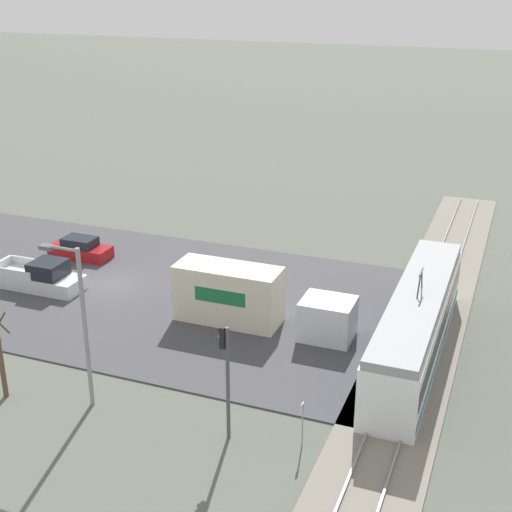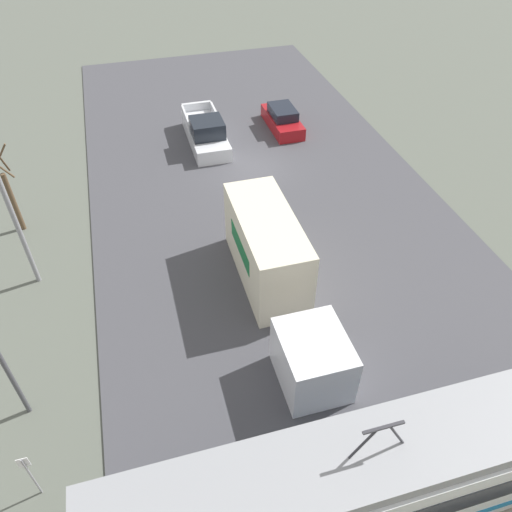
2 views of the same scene
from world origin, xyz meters
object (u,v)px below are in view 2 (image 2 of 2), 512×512
(street_lamp_near_crossing, at_px, (7,196))
(pickup_truck, at_px, (206,133))
(light_rail_tram, at_px, (366,482))
(no_parking_sign, at_px, (30,473))
(street_tree, at_px, (11,194))
(sedan_car_0, at_px, (282,119))
(box_truck, at_px, (276,271))

(street_lamp_near_crossing, bearing_deg, pickup_truck, -134.61)
(light_rail_tram, distance_m, no_parking_sign, 9.71)
(light_rail_tram, height_order, no_parking_sign, light_rail_tram)
(street_tree, relative_size, street_lamp_near_crossing, 0.60)
(light_rail_tram, height_order, street_lamp_near_crossing, street_lamp_near_crossing)
(sedan_car_0, bearing_deg, box_truck, -109.15)
(pickup_truck, height_order, street_tree, street_tree)
(box_truck, xyz_separation_m, no_parking_sign, (9.42, 5.94, -0.29))
(box_truck, relative_size, street_tree, 2.20)
(sedan_car_0, bearing_deg, no_parking_sign, -125.18)
(light_rail_tram, height_order, sedan_car_0, light_rail_tram)
(no_parking_sign, bearing_deg, street_tree, -84.43)
(street_lamp_near_crossing, xyz_separation_m, no_parking_sign, (-0.47, 10.08, -3.16))
(box_truck, distance_m, sedan_car_0, 15.51)
(box_truck, xyz_separation_m, street_tree, (10.79, -8.05, 0.51))
(pickup_truck, bearing_deg, light_rail_tram, 89.87)
(pickup_truck, bearing_deg, street_tree, 29.26)
(box_truck, relative_size, sedan_car_0, 2.35)
(sedan_car_0, distance_m, no_parking_sign, 25.17)
(no_parking_sign, bearing_deg, box_truck, -147.76)
(box_truck, distance_m, no_parking_sign, 11.14)
(sedan_car_0, distance_m, street_lamp_near_crossing, 18.67)
(no_parking_sign, bearing_deg, street_lamp_near_crossing, -87.31)
(box_truck, bearing_deg, street_tree, -36.72)
(pickup_truck, relative_size, sedan_car_0, 1.34)
(street_tree, relative_size, no_parking_sign, 2.18)
(light_rail_tram, xyz_separation_m, sedan_car_0, (-5.30, -23.66, -1.12))
(box_truck, height_order, sedan_car_0, box_truck)
(box_truck, bearing_deg, light_rail_tram, 88.57)
(light_rail_tram, distance_m, street_tree, 20.08)
(light_rail_tram, height_order, pickup_truck, light_rail_tram)
(box_truck, bearing_deg, street_lamp_near_crossing, -22.69)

